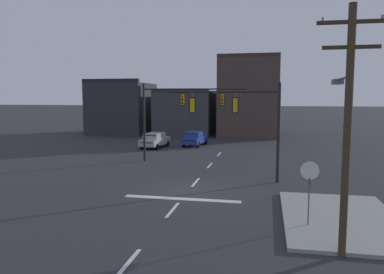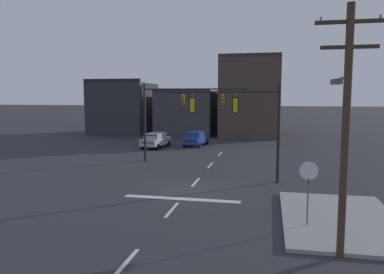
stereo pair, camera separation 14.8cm
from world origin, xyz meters
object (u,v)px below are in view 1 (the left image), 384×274
car_lot_middle (155,140)px  utility_pole (347,121)px  signal_mast_near_side (245,115)px  car_lot_nearside (195,138)px  stop_sign (310,178)px  signal_mast_far_side (174,108)px

car_lot_middle → utility_pole: utility_pole is taller
signal_mast_near_side → utility_pole: 11.38m
car_lot_nearside → car_lot_middle: (-3.91, -2.55, 0.00)m
stop_sign → utility_pole: bearing=-71.7°
car_lot_middle → utility_pole: 28.95m
signal_mast_near_side → utility_pole: bearing=-69.3°
signal_mast_far_side → stop_sign: (9.40, -14.35, -2.42)m
stop_sign → signal_mast_near_side: bearing=111.5°
signal_mast_near_side → car_lot_nearside: size_ratio=1.57×
signal_mast_near_side → utility_pole: size_ratio=0.85×
signal_mast_near_side → stop_sign: bearing=-68.5°
signal_mast_far_side → car_lot_middle: size_ratio=1.87×
utility_pole → stop_sign: bearing=108.3°
car_lot_nearside → car_lot_middle: bearing=-146.9°
signal_mast_near_side → signal_mast_far_side: 8.82m
car_lot_middle → signal_mast_far_side: bearing=-62.2°
signal_mast_far_side → stop_sign: bearing=-56.8°
stop_sign → car_lot_nearside: size_ratio=0.62×
car_lot_middle → stop_sign: bearing=-58.6°
signal_mast_near_side → car_lot_nearside: 18.26m
signal_mast_near_side → signal_mast_far_side: size_ratio=0.84×
signal_mast_far_side → stop_sign: 17.32m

